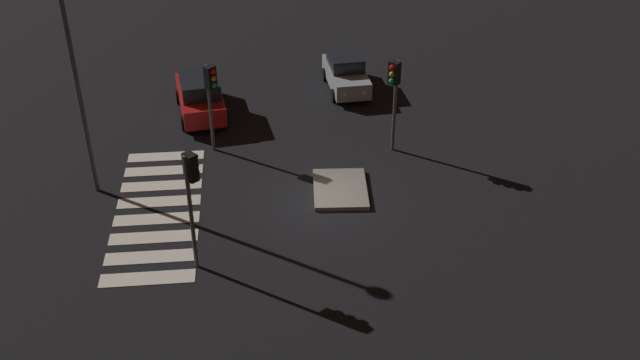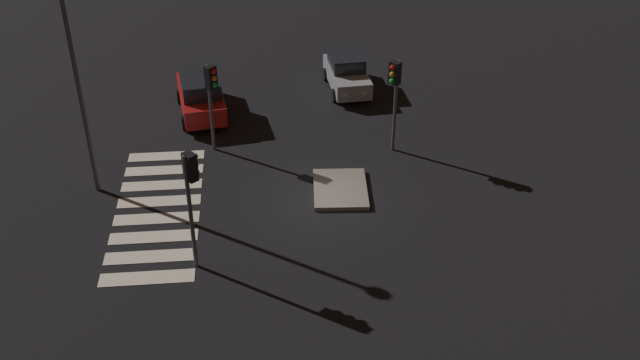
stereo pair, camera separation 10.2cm
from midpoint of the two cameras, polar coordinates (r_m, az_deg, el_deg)
name	(u,v)px [view 2 (the right image)]	position (r m, az deg, el deg)	size (l,w,h in m)	color
ground_plane	(320,202)	(28.93, 0.10, -1.67)	(80.00, 80.00, 0.00)	black
traffic_island	(340,189)	(29.51, 1.66, -0.70)	(2.93, 2.28, 0.18)	gray
car_silver	(347,73)	(37.35, 2.15, 8.21)	(4.17, 2.16, 1.77)	#9EA0A5
car_red	(201,96)	(35.24, -9.02, 6.40)	(4.65, 2.60, 1.94)	red
traffic_light_east	(191,183)	(24.24, -9.74, -0.21)	(0.54, 0.53, 4.42)	#47474C
traffic_light_west	(395,84)	(30.89, 5.83, 7.30)	(0.53, 0.54, 4.17)	#47474C
traffic_light_south	(211,87)	(31.17, -8.24, 7.04)	(0.53, 0.54, 3.96)	#47474C
street_lamp	(71,51)	(28.23, -18.43, 9.38)	(0.56, 0.56, 8.87)	#47474C
crosswalk_near	(158,210)	(29.11, -12.21, -2.25)	(8.75, 3.20, 0.02)	silver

